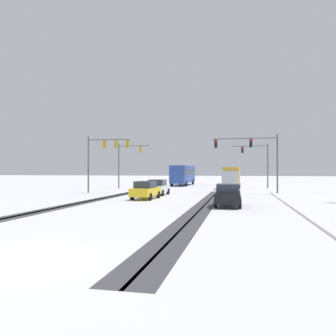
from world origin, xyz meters
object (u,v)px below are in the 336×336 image
at_px(car_black_third, 228,195).
at_px(traffic_signal_near_right, 254,151).
at_px(box_truck_delivery, 231,177).
at_px(traffic_signal_far_right, 258,158).
at_px(car_yellow_cab_second, 146,190).
at_px(traffic_signal_near_left, 105,151).
at_px(traffic_signal_far_left, 127,158).
at_px(car_white_lead, 158,187).
at_px(bus_oncoming, 183,174).

bearing_deg(car_black_third, traffic_signal_near_right, 79.97).
height_order(traffic_signal_near_right, box_truck_delivery, traffic_signal_near_right).
relative_size(traffic_signal_far_right, box_truck_delivery, 0.87).
bearing_deg(car_yellow_cab_second, traffic_signal_near_left, 134.28).
distance_m(traffic_signal_far_left, car_yellow_cab_second, 18.83).
bearing_deg(traffic_signal_near_right, traffic_signal_far_right, 84.79).
height_order(traffic_signal_far_left, traffic_signal_near_left, same).
distance_m(traffic_signal_far_right, car_black_third, 25.89).
xyz_separation_m(traffic_signal_near_right, car_yellow_cab_second, (-9.81, -8.84, -3.87)).
height_order(car_yellow_cab_second, box_truck_delivery, box_truck_delivery).
height_order(traffic_signal_near_right, traffic_signal_far_right, same).
distance_m(traffic_signal_far_right, car_white_lead, 19.53).
bearing_deg(traffic_signal_near_right, car_yellow_cab_second, -137.98).
relative_size(traffic_signal_near_left, car_white_lead, 1.57).
relative_size(traffic_signal_near_right, car_white_lead, 1.70).
bearing_deg(traffic_signal_far_right, car_white_lead, -124.95).
bearing_deg(traffic_signal_near_left, car_white_lead, -16.54).
xyz_separation_m(traffic_signal_far_left, traffic_signal_far_right, (18.44, 3.87, 0.03)).
distance_m(traffic_signal_far_right, bus_oncoming, 14.44).
height_order(traffic_signal_far_right, car_yellow_cab_second, traffic_signal_far_right).
height_order(traffic_signal_far_right, car_black_third, traffic_signal_far_right).
relative_size(car_black_third, box_truck_delivery, 0.55).
distance_m(car_white_lead, box_truck_delivery, 15.15).
height_order(traffic_signal_far_right, box_truck_delivery, traffic_signal_far_right).
bearing_deg(traffic_signal_near_left, car_yellow_cab_second, -45.72).
bearing_deg(car_white_lead, traffic_signal_near_right, 21.09).
distance_m(traffic_signal_near_right, car_yellow_cab_second, 13.76).
height_order(traffic_signal_near_left, car_black_third, traffic_signal_near_left).
distance_m(car_yellow_cab_second, bus_oncoming, 28.29).
bearing_deg(car_black_third, traffic_signal_near_left, 140.72).
bearing_deg(traffic_signal_far_left, car_white_lead, -57.92).
height_order(traffic_signal_far_left, car_white_lead, traffic_signal_far_left).
xyz_separation_m(car_yellow_cab_second, box_truck_delivery, (7.20, 18.26, 0.82)).
bearing_deg(car_black_third, traffic_signal_far_right, 82.22).
xyz_separation_m(traffic_signal_near_left, box_truck_delivery, (14.03, 11.25, -3.12)).
relative_size(traffic_signal_near_left, car_yellow_cab_second, 1.56).
relative_size(traffic_signal_far_left, traffic_signal_far_right, 1.00).
relative_size(car_white_lead, car_yellow_cab_second, 0.99).
height_order(traffic_signal_near_left, traffic_signal_far_right, same).
bearing_deg(traffic_signal_far_left, traffic_signal_near_right, -24.88).
xyz_separation_m(car_white_lead, bus_oncoming, (-1.12, 23.22, 1.18)).
xyz_separation_m(traffic_signal_far_right, bus_oncoming, (-12.12, 7.48, -2.38)).
height_order(car_black_third, bus_oncoming, bus_oncoming).
distance_m(traffic_signal_far_left, traffic_signal_near_left, 9.91).
bearing_deg(traffic_signal_far_right, traffic_signal_near_left, -142.22).
bearing_deg(box_truck_delivery, bus_oncoming, 130.18).
bearing_deg(traffic_signal_far_right, bus_oncoming, 148.32).
xyz_separation_m(traffic_signal_far_left, car_black_third, (14.97, -21.54, -3.52)).
relative_size(traffic_signal_far_right, car_black_third, 1.58).
relative_size(traffic_signal_far_left, traffic_signal_near_left, 1.00).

